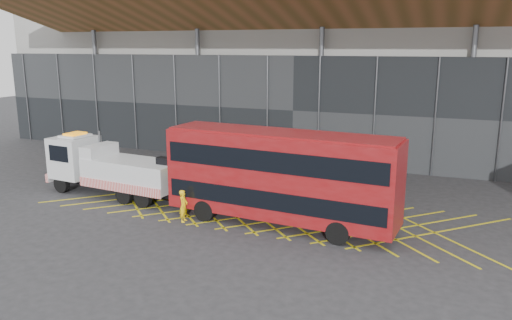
% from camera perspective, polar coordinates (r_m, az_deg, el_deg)
% --- Properties ---
extents(ground_plane, '(120.00, 120.00, 0.00)m').
position_cam_1_polar(ground_plane, '(28.76, -6.70, -4.78)').
color(ground_plane, '#2C2C2F').
extents(road_markings, '(24.76, 7.16, 0.01)m').
position_cam_1_polar(road_markings, '(27.14, 0.77, -5.77)').
color(road_markings, yellow).
rests_on(road_markings, ground_plane).
extents(construction_building, '(55.00, 23.97, 18.00)m').
position_cam_1_polar(construction_building, '(43.86, 7.17, 13.19)').
color(construction_building, gray).
rests_on(construction_building, ground_plane).
extents(recovery_truck, '(10.41, 3.29, 3.61)m').
position_cam_1_polar(recovery_truck, '(30.71, -16.37, -0.85)').
color(recovery_truck, black).
rests_on(recovery_truck, ground_plane).
extents(bus_towed, '(11.69, 3.52, 4.69)m').
position_cam_1_polar(bus_towed, '(24.33, 2.77, -1.61)').
color(bus_towed, maroon).
rests_on(bus_towed, ground_plane).
extents(worker, '(0.50, 0.66, 1.65)m').
position_cam_1_polar(worker, '(25.50, -8.28, -5.21)').
color(worker, yellow).
rests_on(worker, ground_plane).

